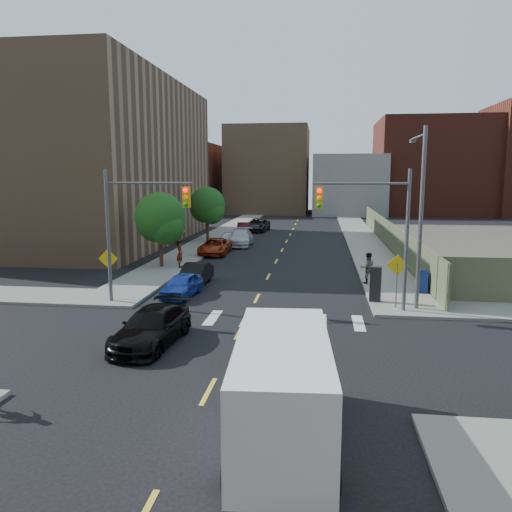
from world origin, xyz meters
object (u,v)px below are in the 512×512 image
(parked_car_maroon, at_px, (244,229))
(parked_car_red, at_px, (215,246))
(parked_car_blue, at_px, (182,285))
(black_sedan, at_px, (152,327))
(parked_car_white, at_px, (228,238))
(parked_car_silver, at_px, (240,238))
(parked_car_grey, at_px, (257,225))
(payphone, at_px, (375,284))
(mailbox, at_px, (424,281))
(cargo_van, at_px, (283,386))
(parked_car_black, at_px, (195,275))
(pedestrian_west, at_px, (180,254))
(pedestrian_east, at_px, (368,268))

(parked_car_maroon, bearing_deg, parked_car_red, -95.82)
(parked_car_blue, xyz_separation_m, black_sedan, (1.00, -7.90, 0.07))
(parked_car_blue, bearing_deg, parked_car_red, 100.24)
(parked_car_white, bearing_deg, parked_car_silver, -27.91)
(parked_car_silver, bearing_deg, parked_car_grey, 88.06)
(black_sedan, height_order, payphone, payphone)
(parked_car_silver, xyz_separation_m, parked_car_white, (-1.30, 0.62, -0.15))
(parked_car_silver, bearing_deg, payphone, -65.02)
(payphone, bearing_deg, mailbox, 51.76)
(parked_car_red, bearing_deg, payphone, -53.15)
(parked_car_grey, height_order, cargo_van, cargo_van)
(parked_car_black, distance_m, mailbox, 13.43)
(cargo_van, height_order, mailbox, cargo_van)
(parked_car_red, height_order, pedestrian_west, pedestrian_west)
(pedestrian_east, bearing_deg, parked_car_silver, -64.57)
(pedestrian_west, bearing_deg, parked_car_red, -23.59)
(parked_car_black, distance_m, cargo_van, 18.58)
(parked_car_silver, relative_size, pedestrian_east, 2.83)
(payphone, bearing_deg, parked_car_blue, -168.65)
(parked_car_grey, relative_size, mailbox, 4.10)
(parked_car_silver, relative_size, parked_car_white, 1.45)
(parked_car_silver, relative_size, pedestrian_west, 2.78)
(parked_car_black, xyz_separation_m, parked_car_silver, (0.00, 17.48, 0.12))
(parked_car_grey, relative_size, pedestrian_east, 2.88)
(pedestrian_east, bearing_deg, parked_car_red, -49.65)
(parked_car_silver, distance_m, parked_car_grey, 12.46)
(cargo_van, xyz_separation_m, mailbox, (6.69, 16.46, -0.64))
(parked_car_black, distance_m, parked_car_silver, 17.48)
(black_sedan, bearing_deg, mailbox, 43.68)
(pedestrian_west, bearing_deg, cargo_van, -173.11)
(parked_car_grey, height_order, pedestrian_west, pedestrian_west)
(parked_car_red, xyz_separation_m, parked_car_silver, (1.30, 5.53, 0.09))
(parked_car_red, bearing_deg, parked_car_grey, 84.79)
(parked_car_silver, height_order, payphone, payphone)
(cargo_van, height_order, pedestrian_west, cargo_van)
(cargo_van, bearing_deg, payphone, 71.35)
(parked_car_white, distance_m, black_sedan, 28.99)
(parked_car_white, bearing_deg, parked_car_black, -88.24)
(parked_car_white, distance_m, pedestrian_east, 20.57)
(parked_car_maroon, relative_size, pedestrian_east, 2.18)
(parked_car_black, bearing_deg, parked_car_white, 96.57)
(parked_car_black, distance_m, pedestrian_west, 5.44)
(parked_car_black, xyz_separation_m, cargo_van, (6.71, -17.31, 0.77))
(parked_car_black, height_order, black_sedan, black_sedan)
(cargo_van, bearing_deg, pedestrian_west, 108.53)
(parked_car_blue, height_order, parked_car_red, parked_car_red)
(parked_car_maroon, bearing_deg, pedestrian_east, -70.11)
(parked_car_grey, distance_m, black_sedan, 40.75)
(mailbox, height_order, pedestrian_west, pedestrian_west)
(parked_car_white, xyz_separation_m, parked_car_grey, (1.30, 11.84, 0.13))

